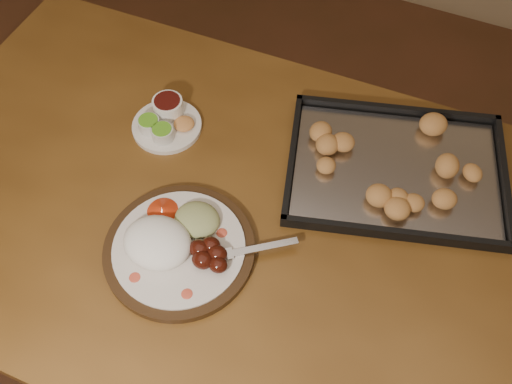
% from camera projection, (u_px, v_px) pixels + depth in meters
% --- Properties ---
extents(dining_table, '(1.52, 0.93, 0.75)m').
position_uv_depth(dining_table, '(239.00, 236.00, 1.23)').
color(dining_table, brown).
rests_on(dining_table, ground).
extents(dinner_plate, '(0.35, 0.29, 0.07)m').
position_uv_depth(dinner_plate, '(176.00, 244.00, 1.09)').
color(dinner_plate, black).
rests_on(dinner_plate, dining_table).
extents(condiment_saucer, '(0.16, 0.16, 0.05)m').
position_uv_depth(condiment_saucer, '(166.00, 121.00, 1.26)').
color(condiment_saucer, silver).
rests_on(condiment_saucer, dining_table).
extents(baking_tray, '(0.53, 0.45, 0.05)m').
position_uv_depth(baking_tray, '(396.00, 168.00, 1.20)').
color(baking_tray, black).
rests_on(baking_tray, dining_table).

